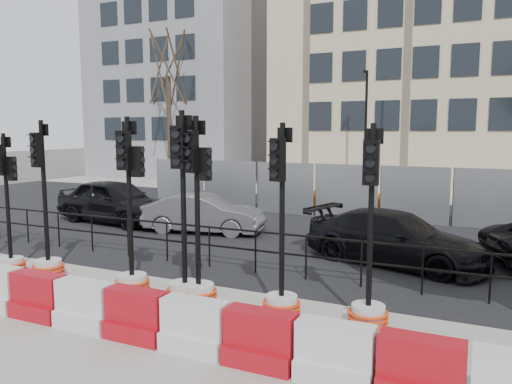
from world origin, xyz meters
The scene contains 21 objects.
ground centered at (0.00, 0.00, 0.00)m, with size 120.00×120.00×0.00m, color #51514C.
sidewalk_near centered at (0.00, -3.00, 0.01)m, with size 40.00×6.00×0.02m, color gray.
road centered at (0.00, 7.00, 0.01)m, with size 40.00×14.00×0.03m, color black.
sidewalk_far centered at (0.00, 16.00, 0.01)m, with size 40.00×4.00×0.02m, color gray.
building_grey centered at (-14.00, 21.99, 7.00)m, with size 11.00×9.06×14.00m.
building_cream centered at (2.00, 21.99, 9.00)m, with size 15.00×10.06×18.00m.
kerb_railing centered at (0.00, 1.20, 0.69)m, with size 18.00×0.04×1.00m.
heras_fencing centered at (-0.01, 9.80, 0.68)m, with size 14.33×1.72×2.00m.
lamp_post_far centered at (0.50, 14.98, 3.22)m, with size 0.12×0.56×6.00m.
tree_bare_far centered at (-11.00, 15.50, 6.65)m, with size 2.00×2.00×9.00m.
barrier_row centered at (0.00, -2.80, 0.37)m, with size 15.70×0.50×0.80m.
traffic_signal_b centered at (-3.76, -1.17, 0.76)m, with size 0.62×0.62×3.17m.
traffic_signal_c centered at (-2.78, -1.04, 0.71)m, with size 0.68×0.68×3.45m.
traffic_signal_d centered at (-0.36, -1.17, 0.83)m, with size 0.69×0.69×3.49m.
traffic_signal_e centered at (0.86, -1.19, 0.74)m, with size 0.71×0.71×3.59m.
traffic_signal_f centered at (1.13, -1.14, 0.83)m, with size 0.69×0.69×3.49m.
traffic_signal_g centered at (2.73, -1.04, 0.69)m, with size 0.66×0.66×3.36m.
traffic_signal_h centered at (4.20, -0.87, 0.69)m, with size 0.66×0.66×3.35m.
car_a centered at (-5.88, 4.77, 0.77)m, with size 4.72×2.37×1.54m, color black.
car_b centered at (-2.19, 4.60, 0.62)m, with size 3.97×2.02×1.25m, color #515156.
car_c centered at (3.91, 3.37, 0.64)m, with size 4.76×2.93×1.29m, color black.
Camera 1 is at (5.85, -8.74, 3.24)m, focal length 35.00 mm.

